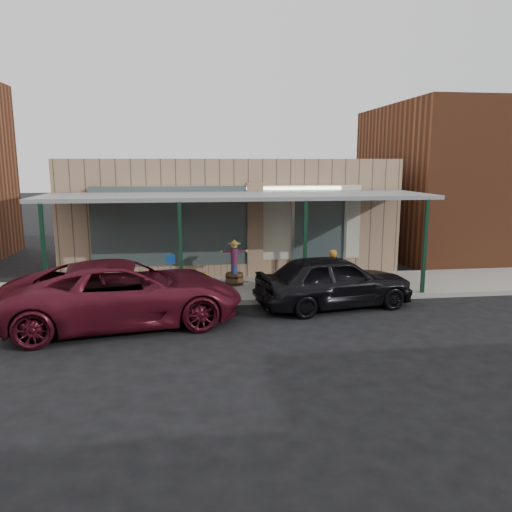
{
  "coord_description": "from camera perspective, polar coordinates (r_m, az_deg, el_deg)",
  "views": [
    {
      "loc": [
        -1.5,
        -11.89,
        4.08
      ],
      "look_at": [
        0.41,
        2.6,
        1.33
      ],
      "focal_mm": 35.0,
      "sensor_mm": 36.0,
      "label": 1
    }
  ],
  "objects": [
    {
      "name": "parked_sedan",
      "position": [
        14.36,
        8.9,
        -2.82
      ],
      "size": [
        4.74,
        2.6,
        1.53
      ],
      "rotation": [
        0.0,
        0.0,
        1.76
      ],
      "color": "black",
      "rests_on": "ground"
    },
    {
      "name": "handicap_sign",
      "position": [
        14.63,
        -9.7,
        -1.64
      ],
      "size": [
        0.27,
        0.07,
        1.32
      ],
      "rotation": [
        0.0,
        0.0,
        -0.21
      ],
      "color": "gray",
      "rests_on": "sidewalk"
    },
    {
      "name": "awning",
      "position": [
        15.56,
        -1.99,
        6.71
      ],
      "size": [
        12.0,
        3.0,
        3.04
      ],
      "color": "slate",
      "rests_on": "ground"
    },
    {
      "name": "barrel_scarecrow",
      "position": [
        16.21,
        -2.5,
        -1.56
      ],
      "size": [
        0.9,
        0.59,
        1.49
      ],
      "rotation": [
        0.0,
        0.0,
        -0.02
      ],
      "color": "#48341D",
      "rests_on": "sidewalk"
    },
    {
      "name": "ground",
      "position": [
        12.66,
        -0.32,
        -8.14
      ],
      "size": [
        120.0,
        120.0,
        0.0
      ],
      "primitive_type": "plane",
      "color": "black",
      "rests_on": "ground"
    },
    {
      "name": "storefront",
      "position": [
        20.21,
        -3.24,
        4.99
      ],
      "size": [
        12.0,
        6.25,
        4.2
      ],
      "color": "#8E6E57",
      "rests_on": "ground"
    },
    {
      "name": "car_maroon",
      "position": [
        13.11,
        -14.72,
        -4.09
      ],
      "size": [
        6.29,
        3.71,
        1.64
      ],
      "primitive_type": "imported",
      "rotation": [
        0.0,
        0.0,
        1.75
      ],
      "color": "#52101E",
      "rests_on": "ground"
    },
    {
      "name": "block_buildings_near",
      "position": [
        21.39,
        1.95,
        9.81
      ],
      "size": [
        61.0,
        8.0,
        8.0
      ],
      "color": "brown",
      "rests_on": "ground"
    },
    {
      "name": "barrel_pumpkin",
      "position": [
        15.18,
        -5.85,
        -3.44
      ],
      "size": [
        0.64,
        0.64,
        0.69
      ],
      "rotation": [
        0.0,
        0.0,
        0.1
      ],
      "color": "#48341D",
      "rests_on": "sidewalk"
    },
    {
      "name": "sidewalk",
      "position": [
        16.07,
        -1.93,
        -3.78
      ],
      "size": [
        40.0,
        3.2,
        0.15
      ],
      "primitive_type": "cube",
      "color": "gray",
      "rests_on": "ground"
    }
  ]
}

